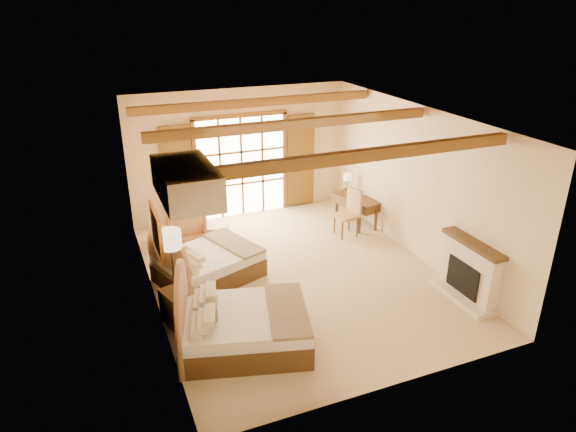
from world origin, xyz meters
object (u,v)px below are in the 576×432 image
bed_far (202,263)px  desk (356,209)px  nightstand (180,306)px  bed_near (236,326)px  armchair (186,223)px

bed_far → desk: 4.36m
desk → nightstand: bearing=-165.9°
nightstand → desk: size_ratio=0.46×
bed_far → desk: bed_far is taller
bed_far → desk: (4.16, 1.30, -0.01)m
bed_near → desk: 5.53m
nightstand → desk: 5.50m
armchair → desk: (4.06, -0.70, -0.02)m
bed_far → nightstand: size_ratio=3.74×
nightstand → armchair: 3.38m
bed_near → desk: (4.17, 3.62, -0.04)m
bed_near → bed_far: size_ratio=1.04×
nightstand → armchair: size_ratio=0.74×
bed_far → armchair: (0.10, 2.00, 0.01)m
armchair → nightstand: bearing=77.6°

